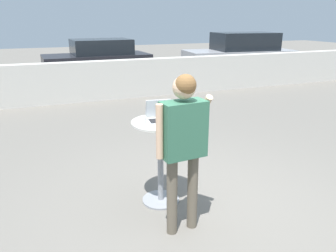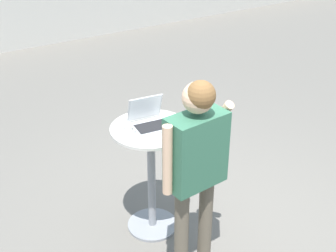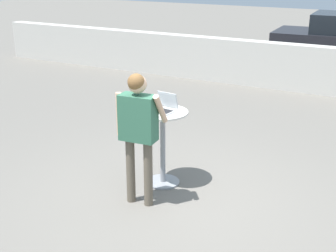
{
  "view_description": "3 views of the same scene",
  "coord_description": "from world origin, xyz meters",
  "px_view_note": "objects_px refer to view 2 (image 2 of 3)",
  "views": [
    {
      "loc": [
        -1.61,
        -2.96,
        2.14
      ],
      "look_at": [
        -0.36,
        0.23,
        1.02
      ],
      "focal_mm": 35.0,
      "sensor_mm": 36.0,
      "label": 1
    },
    {
      "loc": [
        -2.05,
        -2.5,
        2.85
      ],
      "look_at": [
        -0.25,
        0.34,
        1.02
      ],
      "focal_mm": 50.0,
      "sensor_mm": 36.0,
      "label": 2
    },
    {
      "loc": [
        2.39,
        -4.66,
        2.9
      ],
      "look_at": [
        -0.22,
        0.22,
        0.91
      ],
      "focal_mm": 50.0,
      "sensor_mm": 36.0,
      "label": 3
    }
  ],
  "objects_px": {
    "cafe_table": "(151,166)",
    "standing_person": "(196,158)",
    "coffee_mug": "(128,131)",
    "laptop": "(149,120)"
  },
  "relations": [
    {
      "from": "coffee_mug",
      "to": "laptop",
      "type": "bearing_deg",
      "value": 12.83
    },
    {
      "from": "cafe_table",
      "to": "standing_person",
      "type": "relative_size",
      "value": 0.62
    },
    {
      "from": "laptop",
      "to": "coffee_mug",
      "type": "relative_size",
      "value": 3.2
    },
    {
      "from": "coffee_mug",
      "to": "standing_person",
      "type": "relative_size",
      "value": 0.06
    },
    {
      "from": "cafe_table",
      "to": "standing_person",
      "type": "bearing_deg",
      "value": -89.11
    },
    {
      "from": "cafe_table",
      "to": "standing_person",
      "type": "xyz_separation_m",
      "value": [
        0.01,
        -0.62,
        0.41
      ]
    },
    {
      "from": "cafe_table",
      "to": "coffee_mug",
      "type": "distance_m",
      "value": 0.47
    },
    {
      "from": "laptop",
      "to": "standing_person",
      "type": "bearing_deg",
      "value": -89.69
    },
    {
      "from": "laptop",
      "to": "standing_person",
      "type": "height_order",
      "value": "standing_person"
    },
    {
      "from": "cafe_table",
      "to": "coffee_mug",
      "type": "bearing_deg",
      "value": -175.2
    }
  ]
}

